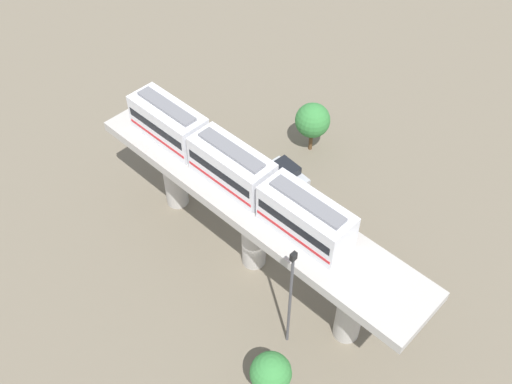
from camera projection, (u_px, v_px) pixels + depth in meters
The scene contains 8 objects.
ground_plane at pixel (254, 261), 47.10m from camera, with size 120.00×120.00×0.00m, color #706654.
viaduct at pixel (254, 214), 42.85m from camera, with size 5.20×28.85×7.70m.
train at pixel (232, 166), 41.40m from camera, with size 2.64×20.50×3.24m.
parked_car_silver at pixel (287, 174), 52.86m from camera, with size 2.19×4.35×1.76m.
parked_car_black at pixel (311, 224), 48.78m from camera, with size 2.22×4.36×1.76m.
tree_near_viaduct at pixel (313, 120), 53.69m from camera, with size 3.28×3.28×5.19m.
tree_mid_lot at pixel (271, 373), 36.56m from camera, with size 2.70×2.70×5.09m.
signal_post at pixel (290, 296), 38.13m from camera, with size 0.44×0.28×10.30m.
Camera 1 is at (-20.14, -19.65, 38.18)m, focal length 40.77 mm.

